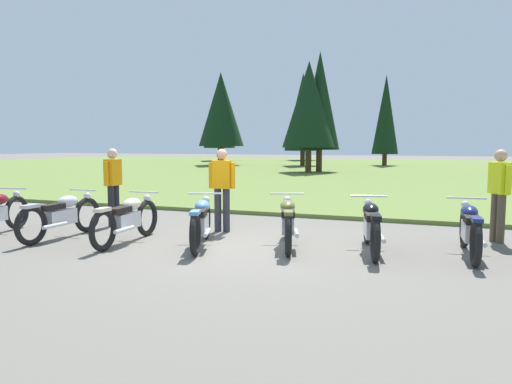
{
  "coord_description": "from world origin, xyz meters",
  "views": [
    {
      "loc": [
        3.08,
        -7.47,
        1.76
      ],
      "look_at": [
        0.0,
        0.6,
        0.9
      ],
      "focal_mm": 33.69,
      "sensor_mm": 36.0,
      "label": 1
    }
  ],
  "objects_px": {
    "motorcycle_cream": "(127,219)",
    "motorcycle_sky_blue": "(201,221)",
    "motorcycle_black": "(371,226)",
    "rider_with_back_turned": "(113,182)",
    "motorcycle_silver": "(62,215)",
    "rider_near_row_end": "(222,185)",
    "motorcycle_olive": "(288,222)",
    "rider_in_hivis_vest": "(499,190)",
    "motorcycle_navy": "(470,229)"
  },
  "relations": [
    {
      "from": "motorcycle_olive",
      "to": "rider_near_row_end",
      "type": "distance_m",
      "value": 1.95
    },
    {
      "from": "motorcycle_sky_blue",
      "to": "rider_with_back_turned",
      "type": "relative_size",
      "value": 1.2
    },
    {
      "from": "motorcycle_sky_blue",
      "to": "motorcycle_silver",
      "type": "bearing_deg",
      "value": -174.11
    },
    {
      "from": "motorcycle_black",
      "to": "rider_with_back_turned",
      "type": "xyz_separation_m",
      "value": [
        -5.56,
        0.65,
        0.51
      ]
    },
    {
      "from": "motorcycle_cream",
      "to": "rider_near_row_end",
      "type": "relative_size",
      "value": 1.26
    },
    {
      "from": "motorcycle_cream",
      "to": "motorcycle_sky_blue",
      "type": "xyz_separation_m",
      "value": [
        1.38,
        0.21,
        0.0
      ]
    },
    {
      "from": "motorcycle_sky_blue",
      "to": "rider_in_hivis_vest",
      "type": "relative_size",
      "value": 1.2
    },
    {
      "from": "motorcycle_sky_blue",
      "to": "rider_in_hivis_vest",
      "type": "distance_m",
      "value": 5.33
    },
    {
      "from": "motorcycle_sky_blue",
      "to": "motorcycle_black",
      "type": "xyz_separation_m",
      "value": [
        2.8,
        0.58,
        0.0
      ]
    },
    {
      "from": "motorcycle_navy",
      "to": "rider_in_hivis_vest",
      "type": "height_order",
      "value": "rider_in_hivis_vest"
    },
    {
      "from": "motorcycle_navy",
      "to": "motorcycle_cream",
      "type": "bearing_deg",
      "value": -169.46
    },
    {
      "from": "motorcycle_cream",
      "to": "rider_in_hivis_vest",
      "type": "relative_size",
      "value": 1.26
    },
    {
      "from": "motorcycle_cream",
      "to": "motorcycle_navy",
      "type": "xyz_separation_m",
      "value": [
        5.67,
        1.05,
        0.0
      ]
    },
    {
      "from": "motorcycle_black",
      "to": "rider_with_back_turned",
      "type": "bearing_deg",
      "value": 173.36
    },
    {
      "from": "motorcycle_navy",
      "to": "rider_with_back_turned",
      "type": "distance_m",
      "value": 7.08
    },
    {
      "from": "motorcycle_sky_blue",
      "to": "rider_with_back_turned",
      "type": "bearing_deg",
      "value": 155.97
    },
    {
      "from": "motorcycle_black",
      "to": "rider_with_back_turned",
      "type": "relative_size",
      "value": 1.24
    },
    {
      "from": "motorcycle_black",
      "to": "rider_with_back_turned",
      "type": "distance_m",
      "value": 5.62
    },
    {
      "from": "motorcycle_olive",
      "to": "rider_near_row_end",
      "type": "xyz_separation_m",
      "value": [
        -1.66,
        0.89,
        0.51
      ]
    },
    {
      "from": "motorcycle_olive",
      "to": "motorcycle_silver",
      "type": "bearing_deg",
      "value": -169.32
    },
    {
      "from": "motorcycle_silver",
      "to": "rider_in_hivis_vest",
      "type": "xyz_separation_m",
      "value": [
        7.6,
        2.51,
        0.51
      ]
    },
    {
      "from": "motorcycle_olive",
      "to": "motorcycle_black",
      "type": "bearing_deg",
      "value": 3.24
    },
    {
      "from": "motorcycle_cream",
      "to": "rider_near_row_end",
      "type": "distance_m",
      "value": 2.02
    },
    {
      "from": "motorcycle_olive",
      "to": "motorcycle_navy",
      "type": "distance_m",
      "value": 2.91
    },
    {
      "from": "rider_in_hivis_vest",
      "to": "rider_with_back_turned",
      "type": "relative_size",
      "value": 1.0
    },
    {
      "from": "motorcycle_black",
      "to": "motorcycle_navy",
      "type": "bearing_deg",
      "value": 10.21
    },
    {
      "from": "motorcycle_sky_blue",
      "to": "rider_in_hivis_vest",
      "type": "xyz_separation_m",
      "value": [
        4.82,
        2.22,
        0.51
      ]
    },
    {
      "from": "motorcycle_navy",
      "to": "rider_with_back_turned",
      "type": "relative_size",
      "value": 1.26
    },
    {
      "from": "motorcycle_cream",
      "to": "motorcycle_black",
      "type": "height_order",
      "value": "same"
    },
    {
      "from": "motorcycle_black",
      "to": "rider_in_hivis_vest",
      "type": "xyz_separation_m",
      "value": [
        2.02,
        1.64,
        0.51
      ]
    },
    {
      "from": "motorcycle_olive",
      "to": "rider_in_hivis_vest",
      "type": "height_order",
      "value": "rider_in_hivis_vest"
    },
    {
      "from": "motorcycle_sky_blue",
      "to": "motorcycle_cream",
      "type": "bearing_deg",
      "value": -171.5
    },
    {
      "from": "motorcycle_sky_blue",
      "to": "motorcycle_navy",
      "type": "relative_size",
      "value": 0.96
    },
    {
      "from": "motorcycle_olive",
      "to": "rider_in_hivis_vest",
      "type": "xyz_separation_m",
      "value": [
        3.42,
        1.72,
        0.51
      ]
    },
    {
      "from": "rider_near_row_end",
      "to": "motorcycle_olive",
      "type": "bearing_deg",
      "value": -28.33
    },
    {
      "from": "motorcycle_cream",
      "to": "motorcycle_sky_blue",
      "type": "bearing_deg",
      "value": 8.5
    },
    {
      "from": "rider_with_back_turned",
      "to": "motorcycle_olive",
      "type": "bearing_deg",
      "value": -9.9
    },
    {
      "from": "motorcycle_sky_blue",
      "to": "motorcycle_black",
      "type": "height_order",
      "value": "same"
    },
    {
      "from": "motorcycle_silver",
      "to": "motorcycle_navy",
      "type": "relative_size",
      "value": 1.0
    },
    {
      "from": "motorcycle_silver",
      "to": "motorcycle_sky_blue",
      "type": "height_order",
      "value": "same"
    },
    {
      "from": "motorcycle_silver",
      "to": "motorcycle_cream",
      "type": "distance_m",
      "value": 1.41
    },
    {
      "from": "motorcycle_olive",
      "to": "rider_with_back_turned",
      "type": "relative_size",
      "value": 1.21
    },
    {
      "from": "motorcycle_cream",
      "to": "rider_in_hivis_vest",
      "type": "distance_m",
      "value": 6.67
    },
    {
      "from": "motorcycle_olive",
      "to": "rider_near_row_end",
      "type": "bearing_deg",
      "value": 151.67
    },
    {
      "from": "motorcycle_sky_blue",
      "to": "motorcycle_black",
      "type": "relative_size",
      "value": 0.97
    },
    {
      "from": "motorcycle_cream",
      "to": "motorcycle_black",
      "type": "distance_m",
      "value": 4.25
    },
    {
      "from": "motorcycle_olive",
      "to": "motorcycle_navy",
      "type": "bearing_deg",
      "value": 6.86
    },
    {
      "from": "motorcycle_black",
      "to": "rider_near_row_end",
      "type": "relative_size",
      "value": 1.24
    },
    {
      "from": "motorcycle_cream",
      "to": "motorcycle_black",
      "type": "xyz_separation_m",
      "value": [
        4.18,
        0.79,
        0.0
      ]
    },
    {
      "from": "motorcycle_silver",
      "to": "motorcycle_black",
      "type": "distance_m",
      "value": 5.65
    }
  ]
}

